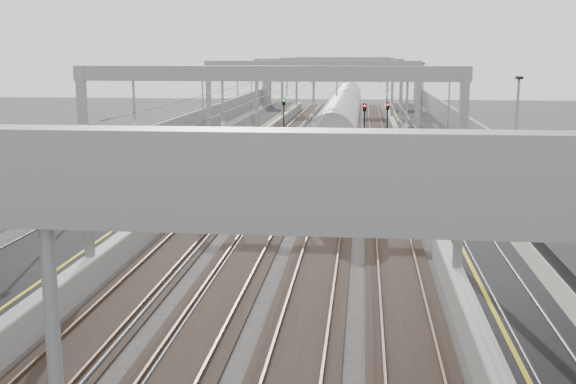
# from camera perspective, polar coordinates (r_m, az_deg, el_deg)

# --- Properties ---
(platform_left) EXTENTS (4.00, 120.00, 1.00)m
(platform_left) POSITION_cam_1_polar(r_m,az_deg,el_deg) (48.37, -7.39, 1.85)
(platform_left) COLOR black
(platform_left) RESTS_ON ground
(platform_right) EXTENTS (4.00, 120.00, 1.00)m
(platform_right) POSITION_cam_1_polar(r_m,az_deg,el_deg) (47.33, 11.82, 1.52)
(platform_right) COLOR black
(platform_right) RESTS_ON ground
(tracks) EXTENTS (11.40, 140.00, 0.20)m
(tracks) POSITION_cam_1_polar(r_m,az_deg,el_deg) (47.25, 2.11, 1.17)
(tracks) COLOR black
(tracks) RESTS_ON ground
(overhead_line) EXTENTS (13.00, 140.00, 6.60)m
(overhead_line) POSITION_cam_1_polar(r_m,az_deg,el_deg) (53.22, 2.64, 8.85)
(overhead_line) COLOR gray
(overhead_line) RESTS_ON platform_left
(overbridge) EXTENTS (22.00, 2.20, 6.90)m
(overbridge) POSITION_cam_1_polar(r_m,az_deg,el_deg) (101.56, 4.27, 9.29)
(overbridge) COLOR gray
(overbridge) RESTS_ON ground
(wall_left) EXTENTS (0.30, 120.00, 3.20)m
(wall_left) POSITION_cam_1_polar(r_m,az_deg,el_deg) (49.05, -11.07, 3.16)
(wall_left) COLOR gray
(wall_left) RESTS_ON ground
(wall_right) EXTENTS (0.30, 120.00, 3.20)m
(wall_right) POSITION_cam_1_polar(r_m,az_deg,el_deg) (47.60, 15.71, 2.73)
(wall_right) COLOR gray
(wall_right) RESTS_ON ground
(train) EXTENTS (2.55, 46.47, 4.04)m
(train) POSITION_cam_1_polar(r_m,az_deg,el_deg) (56.47, 4.31, 4.72)
(train) COLOR maroon
(train) RESTS_ON ground
(signal_green) EXTENTS (0.32, 0.32, 3.48)m
(signal_green) POSITION_cam_1_polar(r_m,az_deg,el_deg) (75.94, -0.33, 6.63)
(signal_green) COLOR black
(signal_green) RESTS_ON ground
(signal_red_near) EXTENTS (0.32, 0.32, 3.48)m
(signal_red_near) POSITION_cam_1_polar(r_m,az_deg,el_deg) (68.27, 6.06, 6.10)
(signal_red_near) COLOR black
(signal_red_near) RESTS_ON ground
(signal_red_far) EXTENTS (0.32, 0.32, 3.48)m
(signal_red_far) POSITION_cam_1_polar(r_m,az_deg,el_deg) (70.15, 7.87, 6.18)
(signal_red_far) COLOR black
(signal_red_far) RESTS_ON ground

